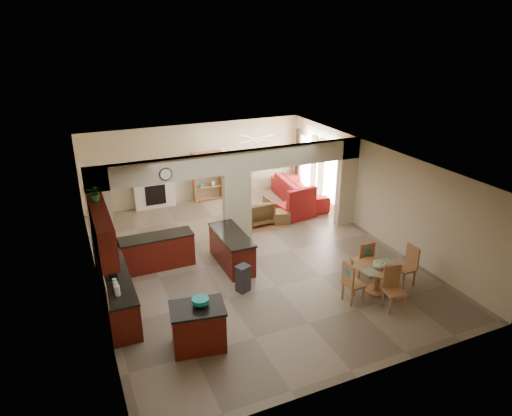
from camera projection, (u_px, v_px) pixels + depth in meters
name	position (u px, v px, depth m)	size (l,w,h in m)	color
floor	(251.00, 258.00, 12.62)	(10.00, 10.00, 0.00)	#796954
ceiling	(250.00, 161.00, 11.56)	(10.00, 10.00, 0.00)	white
wall_back	(196.00, 163.00, 16.33)	(8.00, 8.00, 0.00)	#BDB38A
wall_front	(364.00, 314.00, 7.85)	(8.00, 8.00, 0.00)	#BDB38A
wall_left	(93.00, 238.00, 10.60)	(10.00, 10.00, 0.00)	#BDB38A
wall_right	(374.00, 191.00, 13.58)	(10.00, 10.00, 0.00)	#BDB38A
partition_left_pier	(101.00, 220.00, 11.56)	(0.60, 0.25, 2.80)	#BDB38A
partition_center_pier	(237.00, 209.00, 13.05)	(0.80, 0.25, 2.20)	#BDB38A
partition_right_pier	(347.00, 182.00, 14.31)	(0.60, 0.25, 2.80)	#BDB38A
partition_header	(236.00, 162.00, 12.52)	(8.00, 0.25, 0.60)	#BDB38A
kitchen_counter	(131.00, 272.00, 11.02)	(2.52, 3.29, 1.48)	#3D0F07
upper_cabinets	(102.00, 230.00, 9.79)	(0.35, 2.40, 0.90)	#3D0F07
peninsula	(232.00, 249.00, 12.13)	(0.70, 1.85, 0.91)	#3D0F07
wall_clock	(166.00, 174.00, 11.67)	(0.34, 0.34, 0.03)	#4A2A18
rug	(260.00, 223.00, 14.84)	(1.60, 1.30, 0.01)	#9B5B38
fireplace	(154.00, 191.00, 15.89)	(1.60, 0.35, 1.20)	silver
shelving_unit	(208.00, 176.00, 16.50)	(1.00, 0.32, 1.80)	brown
window_a	(331.00, 176.00, 15.59)	(0.02, 0.90, 1.90)	white
window_b	(306.00, 163.00, 17.03)	(0.02, 0.90, 1.90)	white
glazed_door	(318.00, 173.00, 16.37)	(0.02, 0.70, 2.10)	white
drape_a_left	(340.00, 181.00, 15.07)	(0.10, 0.28, 2.30)	#46221C
drape_a_right	(321.00, 171.00, 16.09)	(0.10, 0.28, 2.30)	#46221C
drape_b_left	(314.00, 167.00, 16.51)	(0.10, 0.28, 2.30)	#46221C
drape_b_right	(298.00, 159.00, 17.53)	(0.10, 0.28, 2.30)	#46221C
ceiling_fan	(257.00, 139.00, 14.76)	(1.00, 1.00, 0.10)	white
kitchen_island	(198.00, 327.00, 9.02)	(1.18, 0.93, 0.93)	#3D0F07
teal_bowl	(201.00, 302.00, 8.87)	(0.34, 0.34, 0.16)	teal
trash_can	(243.00, 279.00, 10.98)	(0.30, 0.25, 0.63)	#2B2B2E
dining_table	(377.00, 275.00, 10.87)	(1.02, 1.02, 0.70)	brown
fruit_bowl	(379.00, 265.00, 10.71)	(0.29, 0.29, 0.16)	#74B526
sofa	(299.00, 190.00, 16.50)	(1.12, 2.85, 0.83)	maroon
chaise	(296.00, 210.00, 15.27)	(1.10, 0.90, 0.44)	maroon
armchair	(258.00, 212.00, 14.71)	(0.84, 0.87, 0.79)	maroon
ottoman	(281.00, 217.00, 14.82)	(0.53, 0.53, 0.39)	maroon
plant	(95.00, 193.00, 10.07)	(0.36, 0.31, 0.40)	#155115
chair_north	(364.00, 258.00, 11.45)	(0.44, 0.44, 1.02)	brown
chair_east	(408.00, 264.00, 11.19)	(0.44, 0.43, 1.02)	brown
chair_south	(393.00, 286.00, 10.26)	(0.49, 0.49, 1.02)	brown
chair_west	(351.00, 281.00, 10.45)	(0.44, 0.43, 1.02)	brown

